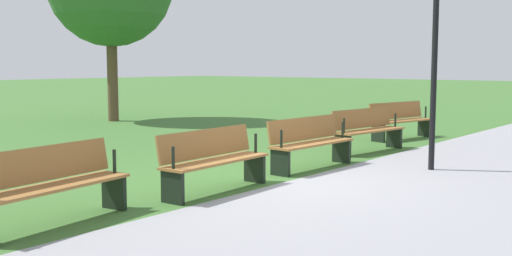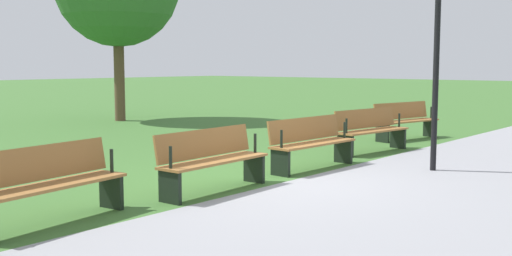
% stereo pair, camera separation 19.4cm
% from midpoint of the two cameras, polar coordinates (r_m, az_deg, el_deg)
% --- Properties ---
extents(ground_plane, '(120.00, 120.00, 0.00)m').
position_cam_midpoint_polar(ground_plane, '(9.50, 0.85, -4.93)').
color(ground_plane, '#3D6B2D').
extents(path_paving, '(26.71, 4.35, 0.01)m').
position_cam_midpoint_polar(path_paving, '(8.24, 14.56, -6.82)').
color(path_paving, '#939399').
rests_on(path_paving, ground).
extents(bench_0, '(1.97, 0.87, 0.89)m').
position_cam_midpoint_polar(bench_0, '(14.97, 13.20, 0.81)').
color(bench_0, '#996633').
rests_on(bench_0, ground).
extents(bench_1, '(1.96, 0.71, 0.89)m').
position_cam_midpoint_polar(bench_1, '(12.64, 10.10, -0.07)').
color(bench_1, '#996633').
rests_on(bench_1, ground).
extents(bench_2, '(1.93, 0.55, 0.89)m').
position_cam_midpoint_polar(bench_2, '(10.46, 4.60, -1.27)').
color(bench_2, '#996633').
rests_on(bench_2, ground).
extents(bench_3, '(1.93, 0.55, 0.89)m').
position_cam_midpoint_polar(bench_3, '(8.57, -4.75, -2.92)').
color(bench_3, '#996633').
rests_on(bench_3, ground).
extents(bench_4, '(1.96, 0.71, 0.89)m').
position_cam_midpoint_polar(bench_4, '(7.21, -19.62, -4.96)').
color(bench_4, '#996633').
rests_on(bench_4, ground).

